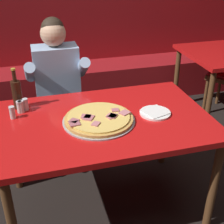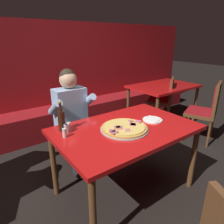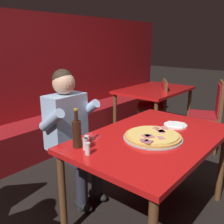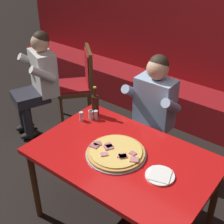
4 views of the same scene
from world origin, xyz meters
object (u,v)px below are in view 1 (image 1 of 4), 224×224
shaker_parmesan (21,107)px  shaker_black_pepper (20,107)px  shaker_red_pepper_flakes (26,105)px  main_dining_table (105,129)px  plate_white_paper (155,113)px  diner_seated_blue_shirt (59,87)px  pizza (99,119)px  beer_bottle (17,93)px  shaker_oregano (12,113)px

shaker_parmesan → shaker_black_pepper: same height
shaker_parmesan → shaker_red_pepper_flakes: 0.04m
main_dining_table → plate_white_paper: plate_white_paper is taller
plate_white_paper → diner_seated_blue_shirt: 0.96m
shaker_red_pepper_flakes → plate_white_paper: bearing=-19.2°
main_dining_table → pizza: (-0.04, -0.03, 0.10)m
main_dining_table → shaker_parmesan: bearing=155.9°
shaker_black_pepper → diner_seated_blue_shirt: 0.61m
main_dining_table → plate_white_paper: size_ratio=6.67×
beer_bottle → diner_seated_blue_shirt: size_ratio=0.23×
plate_white_paper → shaker_oregano: bearing=168.2°
beer_bottle → plate_white_paper: bearing=-21.1°
main_dining_table → beer_bottle: size_ratio=4.80×
pizza → plate_white_paper: size_ratio=2.24×
main_dining_table → shaker_black_pepper: shaker_black_pepper is taller
shaker_oregano → shaker_black_pepper: (0.05, 0.07, 0.00)m
beer_bottle → main_dining_table: bearing=-30.0°
beer_bottle → pizza: bearing=-34.4°
diner_seated_blue_shirt → shaker_oregano: bearing=-122.2°
pizza → shaker_oregano: shaker_oregano is taller
shaker_oregano → shaker_red_pepper_flakes: bearing=48.2°
pizza → shaker_parmesan: shaker_parmesan is taller
main_dining_table → shaker_red_pepper_flakes: bearing=152.1°
shaker_oregano → diner_seated_blue_shirt: size_ratio=0.07×
plate_white_paper → shaker_red_pepper_flakes: bearing=160.8°
beer_bottle → shaker_red_pepper_flakes: size_ratio=3.40×
shaker_oregano → diner_seated_blue_shirt: bearing=57.8°
main_dining_table → plate_white_paper: (0.35, -0.03, 0.09)m
shaker_black_pepper → beer_bottle: bearing=94.9°
beer_bottle → shaker_oregano: (-0.04, -0.15, -0.07)m
pizza → diner_seated_blue_shirt: size_ratio=0.37×
plate_white_paper → shaker_oregano: (-0.93, 0.19, 0.03)m
beer_bottle → shaker_oregano: beer_bottle is taller
shaker_parmesan → diner_seated_blue_shirt: 0.61m
diner_seated_blue_shirt → shaker_black_pepper: bearing=-122.0°
beer_bottle → shaker_parmesan: bearing=-76.7°
beer_bottle → shaker_black_pepper: beer_bottle is taller
shaker_red_pepper_flakes → beer_bottle: bearing=133.5°
shaker_red_pepper_flakes → shaker_oregano: (-0.09, -0.10, 0.00)m
shaker_parmesan → diner_seated_blue_shirt: diner_seated_blue_shirt is taller
shaker_red_pepper_flakes → shaker_black_pepper: (-0.04, -0.03, 0.00)m
beer_bottle → diner_seated_blue_shirt: (0.33, 0.43, -0.17)m
main_dining_table → plate_white_paper: 0.36m
pizza → plate_white_paper: (0.39, -0.00, -0.01)m
beer_bottle → shaker_parmesan: 0.11m
diner_seated_blue_shirt → main_dining_table: bearing=-73.8°
main_dining_table → pizza: 0.11m
diner_seated_blue_shirt → pizza: bearing=-77.5°
shaker_oregano → pizza: bearing=-19.7°
shaker_oregano → shaker_black_pepper: same height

